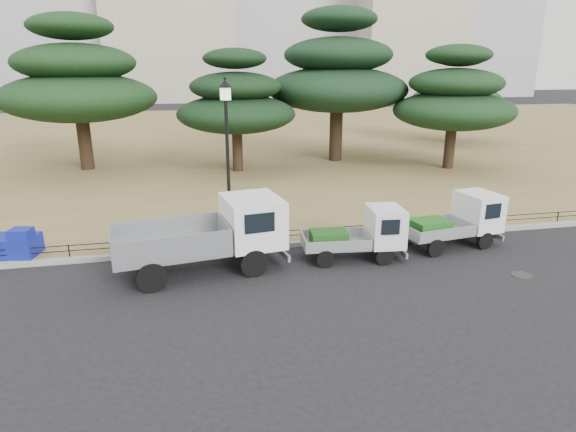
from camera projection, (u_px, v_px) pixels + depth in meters
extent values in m
plane|color=black|center=(302.00, 277.00, 14.26)|extent=(220.00, 220.00, 0.00)
cube|color=olive|center=(222.00, 137.00, 42.85)|extent=(120.00, 56.00, 0.15)
cube|color=gray|center=(284.00, 245.00, 16.67)|extent=(120.00, 0.25, 0.16)
cylinder|color=black|center=(254.00, 263.00, 14.20)|extent=(0.87, 0.30, 0.85)
cylinder|color=black|center=(238.00, 243.00, 15.86)|extent=(0.87, 0.30, 0.85)
cylinder|color=black|center=(152.00, 278.00, 13.21)|extent=(0.87, 0.30, 0.85)
cylinder|color=black|center=(146.00, 254.00, 14.87)|extent=(0.87, 0.30, 0.85)
cube|color=#2D2D30|center=(200.00, 252.00, 14.48)|extent=(4.84, 1.73, 0.15)
cube|color=gray|center=(170.00, 240.00, 14.05)|extent=(3.54, 2.34, 0.83)
cube|color=white|center=(252.00, 220.00, 14.81)|extent=(1.94, 2.25, 1.45)
cylinder|color=black|center=(385.00, 257.00, 15.08)|extent=(0.58, 0.21, 0.56)
cylinder|color=black|center=(374.00, 243.00, 16.24)|extent=(0.58, 0.21, 0.56)
cylinder|color=black|center=(325.00, 259.00, 14.88)|extent=(0.58, 0.21, 0.56)
cylinder|color=black|center=(319.00, 245.00, 16.05)|extent=(0.58, 0.21, 0.56)
cube|color=#2D2D30|center=(352.00, 247.00, 15.53)|extent=(3.09, 0.99, 0.13)
cube|color=#9C9EA2|center=(335.00, 240.00, 15.40)|extent=(2.21, 1.48, 0.38)
cube|color=silver|center=(385.00, 226.00, 15.44)|extent=(1.19, 1.49, 1.21)
cube|color=#1D4F16|center=(329.00, 237.00, 15.35)|extent=(1.23, 0.94, 0.41)
cylinder|color=black|center=(485.00, 241.00, 16.41)|extent=(0.62, 0.25, 0.61)
cylinder|color=black|center=(459.00, 229.00, 17.60)|extent=(0.62, 0.25, 0.61)
cylinder|color=black|center=(435.00, 248.00, 15.74)|extent=(0.62, 0.25, 0.61)
cylinder|color=black|center=(412.00, 235.00, 16.93)|extent=(0.62, 0.25, 0.61)
cube|color=#2D2D30|center=(449.00, 234.00, 16.64)|extent=(3.33, 1.22, 0.14)
cube|color=#9C9FA3|center=(435.00, 228.00, 16.36)|extent=(2.43, 1.69, 0.40)
cube|color=silver|center=(478.00, 211.00, 16.81)|extent=(1.34, 1.65, 1.28)
cube|color=#1D631C|center=(430.00, 226.00, 16.26)|extent=(1.36, 1.07, 0.44)
cylinder|color=black|center=(231.00, 241.00, 16.55)|extent=(0.41, 0.41, 0.15)
cylinder|color=black|center=(228.00, 173.00, 15.83)|extent=(0.11, 0.11, 4.68)
cylinder|color=white|center=(225.00, 94.00, 15.09)|extent=(0.37, 0.37, 0.37)
cone|color=black|center=(225.00, 84.00, 15.00)|extent=(0.49, 0.49, 0.23)
cylinder|color=black|center=(284.00, 236.00, 16.73)|extent=(38.00, 0.03, 0.03)
cylinder|color=black|center=(284.00, 231.00, 16.67)|extent=(38.00, 0.03, 0.03)
cylinder|color=black|center=(284.00, 236.00, 16.73)|extent=(0.04, 0.04, 0.40)
cube|color=#141E9D|center=(15.00, 246.00, 15.44)|extent=(1.55, 1.26, 0.65)
cube|color=#141E9D|center=(21.00, 233.00, 15.23)|extent=(0.74, 0.67, 0.28)
cylinder|color=#2D2D30|center=(522.00, 275.00, 14.41)|extent=(0.60, 0.60, 0.01)
cylinder|color=black|center=(85.00, 141.00, 28.27)|extent=(0.76, 0.76, 3.40)
ellipsoid|color=#163317|center=(79.00, 98.00, 27.55)|extent=(8.72, 8.72, 2.79)
ellipsoid|color=#163317|center=(75.00, 63.00, 26.98)|extent=(6.66, 6.66, 2.13)
ellipsoid|color=#163317|center=(70.00, 26.00, 26.42)|extent=(4.60, 4.60, 1.47)
cylinder|color=black|center=(237.00, 148.00, 27.91)|extent=(0.60, 0.60, 2.67)
ellipsoid|color=black|center=(236.00, 114.00, 27.34)|extent=(6.74, 6.74, 2.16)
ellipsoid|color=black|center=(236.00, 87.00, 26.90)|extent=(5.15, 5.15, 1.65)
ellipsoid|color=black|center=(235.00, 58.00, 26.45)|extent=(3.55, 3.55, 1.14)
cylinder|color=black|center=(336.00, 132.00, 30.99)|extent=(0.82, 0.82, 3.66)
ellipsoid|color=black|center=(337.00, 89.00, 30.20)|extent=(8.81, 8.81, 2.82)
ellipsoid|color=black|center=(338.00, 55.00, 29.60)|extent=(6.73, 6.73, 2.15)
ellipsoid|color=black|center=(339.00, 19.00, 28.99)|extent=(4.65, 4.65, 1.49)
cylinder|color=black|center=(450.00, 145.00, 28.70)|extent=(0.62, 0.62, 2.76)
ellipsoid|color=black|center=(453.00, 111.00, 28.11)|extent=(7.02, 7.02, 2.25)
ellipsoid|color=black|center=(456.00, 83.00, 27.65)|extent=(5.36, 5.36, 1.71)
ellipsoid|color=black|center=(459.00, 55.00, 27.19)|extent=(3.70, 3.70, 1.18)
cylinder|color=black|center=(453.00, 125.00, 38.69)|extent=(0.62, 0.62, 2.74)
ellipsoid|color=black|center=(456.00, 100.00, 38.11)|extent=(7.00, 7.00, 2.24)
ellipsoid|color=black|center=(458.00, 80.00, 37.65)|extent=(5.35, 5.35, 1.71)
ellipsoid|color=black|center=(460.00, 59.00, 37.19)|extent=(3.69, 3.69, 1.18)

